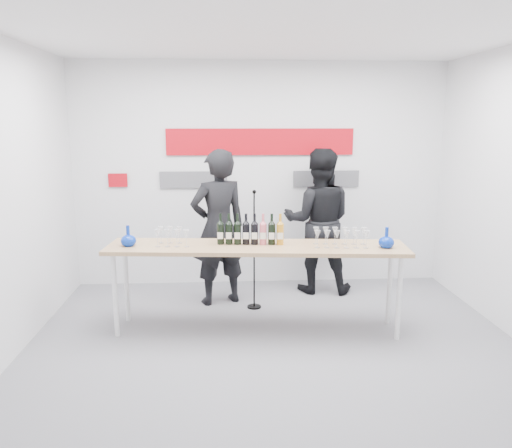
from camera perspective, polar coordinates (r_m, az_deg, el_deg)
name	(u,v)px	position (r m, az deg, el deg)	size (l,w,h in m)	color
ground	(274,342)	(5.25, 2.02, -13.35)	(5.00, 5.00, 0.00)	slate
back_wall	(260,175)	(6.79, 0.48, 5.59)	(5.00, 0.04, 3.00)	silver
signage	(256,153)	(6.73, 0.03, 8.15)	(3.38, 0.02, 0.79)	#AF0712
tasting_table	(257,252)	(5.25, 0.07, -3.22)	(3.18, 0.90, 0.94)	tan
wine_bottles	(250,229)	(5.25, -0.66, -0.58)	(0.71, 0.14, 0.33)	black
decanter_left	(128,236)	(5.37, -14.40, -1.31)	(0.16, 0.16, 0.21)	#082BA0
decanter_right	(387,237)	(5.30, 14.69, -1.49)	(0.16, 0.16, 0.21)	#082BA0
glasses_left	(171,237)	(5.30, -9.67, -1.43)	(0.36, 0.25, 0.18)	silver
glasses_right	(341,237)	(5.27, 9.66, -1.52)	(0.58, 0.27, 0.18)	silver
presenter_left	(218,228)	(6.07, -4.32, -0.43)	(0.69, 0.46, 1.90)	black
presenter_right	(318,221)	(6.55, 7.12, 0.33)	(0.92, 0.71, 1.88)	black
mic_stand	(254,273)	(6.00, -0.21, -5.59)	(0.17, 0.17, 1.44)	black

